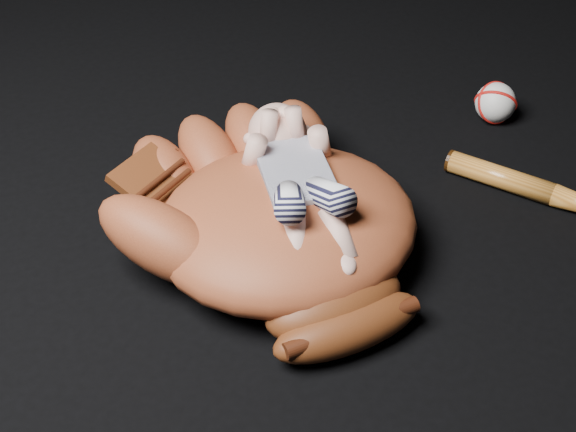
{
  "coord_description": "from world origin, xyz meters",
  "views": [
    {
      "loc": [
        -0.46,
        -0.9,
        0.82
      ],
      "look_at": [
        -0.16,
        -0.07,
        0.09
      ],
      "focal_mm": 50.0,
      "sensor_mm": 36.0,
      "label": 1
    }
  ],
  "objects_px": {
    "baseball_bat": "(567,199)",
    "baseball": "(496,103)",
    "newborn_baby": "(300,183)",
    "baseball_glove": "(286,214)"
  },
  "relations": [
    {
      "from": "newborn_baby",
      "to": "baseball_bat",
      "type": "xyz_separation_m",
      "value": [
        0.44,
        -0.05,
        -0.11
      ]
    },
    {
      "from": "baseball_glove",
      "to": "baseball",
      "type": "xyz_separation_m",
      "value": [
        0.49,
        0.22,
        -0.05
      ]
    },
    {
      "from": "baseball_glove",
      "to": "baseball_bat",
      "type": "height_order",
      "value": "baseball_glove"
    },
    {
      "from": "newborn_baby",
      "to": "baseball",
      "type": "xyz_separation_m",
      "value": [
        0.47,
        0.22,
        -0.1
      ]
    },
    {
      "from": "baseball_bat",
      "to": "baseball",
      "type": "bearing_deg",
      "value": 83.93
    },
    {
      "from": "baseball_glove",
      "to": "baseball",
      "type": "distance_m",
      "value": 0.54
    },
    {
      "from": "baseball_glove",
      "to": "newborn_baby",
      "type": "relative_size",
      "value": 1.6
    },
    {
      "from": "baseball_glove",
      "to": "newborn_baby",
      "type": "xyz_separation_m",
      "value": [
        0.02,
        0.01,
        0.05
      ]
    },
    {
      "from": "baseball_bat",
      "to": "baseball",
      "type": "distance_m",
      "value": 0.27
    },
    {
      "from": "newborn_baby",
      "to": "baseball_glove",
      "type": "bearing_deg",
      "value": -160.02
    }
  ]
}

